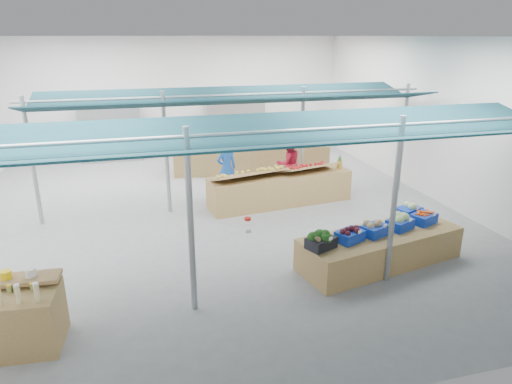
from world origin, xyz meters
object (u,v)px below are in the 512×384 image
veg_counter (380,248)px  fruit_counter (280,189)px  vendor_left (227,168)px  vendor_right (289,164)px

veg_counter → fruit_counter: bearing=91.0°
vendor_left → vendor_right: same height
veg_counter → vendor_left: vendor_left is taller
fruit_counter → veg_counter: bearing=-84.1°
vendor_left → vendor_right: 1.80m
fruit_counter → vendor_right: 1.30m
vendor_left → veg_counter: bearing=106.2°
veg_counter → vendor_left: bearing=101.3°
veg_counter → vendor_right: (-0.24, 4.78, 0.44)m
fruit_counter → vendor_left: (-1.20, 1.10, 0.35)m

